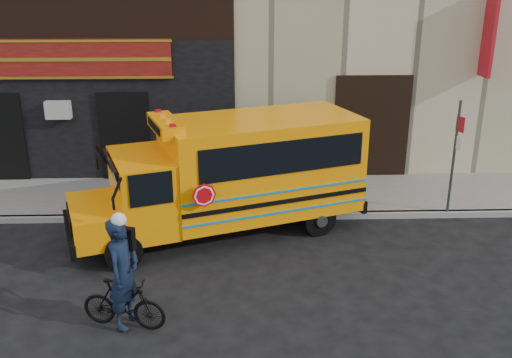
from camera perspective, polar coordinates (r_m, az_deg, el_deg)
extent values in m
plane|color=black|center=(12.22, -2.09, -9.02)|extent=(120.00, 120.00, 0.00)
cube|color=gray|center=(14.52, -2.05, -3.77)|extent=(40.00, 0.20, 0.15)
cube|color=#65635E|center=(15.90, -2.03, -1.59)|extent=(40.00, 3.00, 0.15)
cube|color=black|center=(17.43, -18.88, 6.44)|extent=(10.00, 0.30, 4.00)
cube|color=#53110B|center=(17.01, -19.62, 11.20)|extent=(6.50, 0.12, 1.10)
cube|color=black|center=(18.08, -24.22, 3.74)|extent=(1.30, 0.10, 2.50)
cube|color=black|center=(17.03, -12.93, 4.10)|extent=(1.30, 0.10, 2.50)
cube|color=#AA131E|center=(17.33, 22.30, 13.37)|extent=(0.10, 0.70, 2.40)
cylinder|color=black|center=(12.39, -13.13, -7.05)|extent=(0.85, 0.53, 0.80)
cylinder|color=black|center=(14.10, -14.34, -3.72)|extent=(0.85, 0.53, 0.80)
cylinder|color=black|center=(13.66, 6.28, -3.97)|extent=(0.85, 0.53, 0.80)
cylinder|color=black|center=(15.23, 3.01, -1.28)|extent=(0.85, 0.53, 0.80)
cube|color=#FF8F05|center=(13.04, -15.87, -3.95)|extent=(1.61, 2.22, 0.70)
cube|color=black|center=(13.12, -18.16, -5.26)|extent=(0.80, 1.97, 0.35)
cube|color=#FF8F05|center=(12.97, -11.27, -1.29)|extent=(1.84, 2.38, 1.70)
cube|color=black|center=(12.76, -13.90, 0.06)|extent=(0.66, 1.72, 0.90)
cube|color=#FF8F05|center=(13.59, 0.51, 1.54)|extent=(4.98, 3.58, 2.25)
cube|color=black|center=(14.90, 8.66, -1.36)|extent=(0.85, 2.11, 0.30)
cube|color=black|center=(12.51, 2.84, 2.17)|extent=(3.69, 1.35, 0.75)
cube|color=#FF8F05|center=(12.63, -9.04, 5.33)|extent=(1.01, 1.68, 0.28)
cylinder|color=#BC070F|center=(11.91, -5.22, -1.64)|extent=(0.50, 0.20, 0.52)
cylinder|color=#424A45|center=(14.95, 19.13, 1.74)|extent=(0.07, 0.07, 3.04)
cube|color=#AA131E|center=(14.64, 19.76, 5.17)|extent=(0.12, 0.25, 0.38)
cube|color=white|center=(14.76, 19.55, 3.39)|extent=(0.12, 0.25, 0.33)
imported|color=black|center=(10.46, -13.10, -12.07)|extent=(1.60, 0.79, 0.93)
imported|color=black|center=(10.20, -13.10, -9.37)|extent=(0.70, 0.85, 2.02)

